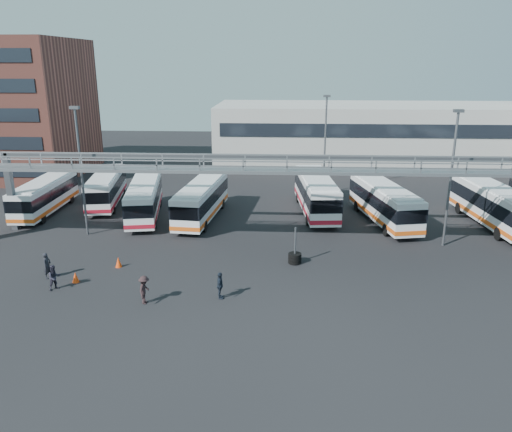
# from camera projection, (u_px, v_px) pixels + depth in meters

# --- Properties ---
(ground) EXTENTS (140.00, 140.00, 0.00)m
(ground) POSITION_uv_depth(u_px,v_px,m) (285.00, 280.00, 31.97)
(ground) COLOR black
(ground) RESTS_ON ground
(gantry) EXTENTS (51.40, 5.15, 7.10)m
(gantry) POSITION_uv_depth(u_px,v_px,m) (287.00, 176.00, 35.93)
(gantry) COLOR gray
(gantry) RESTS_ON ground
(apartment_building) EXTENTS (18.00, 15.00, 16.00)m
(apartment_building) POSITION_uv_depth(u_px,v_px,m) (3.00, 108.00, 59.96)
(apartment_building) COLOR brown
(apartment_building) RESTS_ON ground
(warehouse) EXTENTS (42.00, 14.00, 8.00)m
(warehouse) POSITION_uv_depth(u_px,v_px,m) (376.00, 135.00, 66.37)
(warehouse) COLOR #9E9E99
(warehouse) RESTS_ON ground
(light_pole_left) EXTENTS (0.70, 0.35, 10.21)m
(light_pole_left) POSITION_uv_depth(u_px,v_px,m) (81.00, 165.00, 38.73)
(light_pole_left) COLOR #4C4F54
(light_pole_left) RESTS_ON ground
(light_pole_mid) EXTENTS (0.70, 0.35, 10.21)m
(light_pole_mid) POSITION_uv_depth(u_px,v_px,m) (451.00, 172.00, 36.31)
(light_pole_mid) COLOR #4C4F54
(light_pole_mid) RESTS_ON ground
(light_pole_back) EXTENTS (0.70, 0.35, 10.21)m
(light_pole_back) POSITION_uv_depth(u_px,v_px,m) (325.00, 140.00, 51.02)
(light_pole_back) COLOR #4C4F54
(light_pole_back) RESTS_ON ground
(bus_0) EXTENTS (2.63, 10.20, 3.08)m
(bus_0) POSITION_uv_depth(u_px,v_px,m) (45.00, 195.00, 45.71)
(bus_0) COLOR silver
(bus_0) RESTS_ON ground
(bus_1) EXTENTS (4.05, 10.50, 3.11)m
(bus_1) POSITION_uv_depth(u_px,v_px,m) (106.00, 187.00, 48.36)
(bus_1) COLOR silver
(bus_1) RESTS_ON ground
(bus_2) EXTENTS (4.23, 10.78, 3.19)m
(bus_2) POSITION_uv_depth(u_px,v_px,m) (144.00, 198.00, 44.37)
(bus_2) COLOR silver
(bus_2) RESTS_ON ground
(bus_3) EXTENTS (3.50, 10.90, 3.25)m
(bus_3) POSITION_uv_depth(u_px,v_px,m) (201.00, 199.00, 43.86)
(bus_3) COLOR silver
(bus_3) RESTS_ON ground
(bus_5) EXTENTS (3.65, 11.61, 3.47)m
(bus_5) POSITION_uv_depth(u_px,v_px,m) (316.00, 193.00, 45.61)
(bus_5) COLOR silver
(bus_5) RESTS_ON ground
(bus_6) EXTENTS (4.63, 11.22, 3.32)m
(bus_6) POSITION_uv_depth(u_px,v_px,m) (384.00, 202.00, 42.99)
(bus_6) COLOR silver
(bus_6) RESTS_ON ground
(bus_8) EXTENTS (3.71, 11.55, 3.45)m
(bus_8) POSITION_uv_depth(u_px,v_px,m) (493.00, 204.00, 42.06)
(bus_8) COLOR silver
(bus_8) RESTS_ON ground
(pedestrian_a) EXTENTS (0.49, 0.67, 1.72)m
(pedestrian_a) POSITION_uv_depth(u_px,v_px,m) (47.00, 265.00, 32.09)
(pedestrian_a) COLOR black
(pedestrian_a) RESTS_ON ground
(pedestrian_b) EXTENTS (0.98, 0.98, 1.61)m
(pedestrian_b) POSITION_uv_depth(u_px,v_px,m) (54.00, 277.00, 30.47)
(pedestrian_b) COLOR #262331
(pedestrian_b) RESTS_ON ground
(pedestrian_c) EXTENTS (0.70, 1.14, 1.70)m
(pedestrian_c) POSITION_uv_depth(u_px,v_px,m) (144.00, 290.00, 28.72)
(pedestrian_c) COLOR black
(pedestrian_c) RESTS_ON ground
(pedestrian_d) EXTENTS (0.44, 0.98, 1.64)m
(pedestrian_d) POSITION_uv_depth(u_px,v_px,m) (220.00, 286.00, 29.32)
(pedestrian_d) COLOR #19212E
(pedestrian_d) RESTS_ON ground
(cone_left) EXTENTS (0.48, 0.48, 0.71)m
(cone_left) POSITION_uv_depth(u_px,v_px,m) (118.00, 262.00, 33.95)
(cone_left) COLOR #F5420D
(cone_left) RESTS_ON ground
(cone_right) EXTENTS (0.53, 0.53, 0.69)m
(cone_right) POSITION_uv_depth(u_px,v_px,m) (75.00, 277.00, 31.60)
(cone_right) COLOR #F5420D
(cone_right) RESTS_ON ground
(tire_stack) EXTENTS (0.92, 0.92, 2.62)m
(tire_stack) POSITION_uv_depth(u_px,v_px,m) (295.00, 257.00, 34.56)
(tire_stack) COLOR black
(tire_stack) RESTS_ON ground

